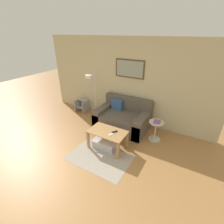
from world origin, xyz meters
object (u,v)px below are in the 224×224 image
at_px(cell_phone, 111,134).
at_px(step_stool, 82,105).
at_px(coffee_table, 108,135).
at_px(remote_control, 114,132).
at_px(floor_lamp, 92,88).
at_px(storage_bin, 105,144).
at_px(book_stack, 157,122).
at_px(couch, 123,118).
at_px(side_table, 156,129).

distance_m(cell_phone, step_stool, 2.47).
xyz_separation_m(coffee_table, remote_control, (0.16, 0.06, 0.11)).
distance_m(floor_lamp, remote_control, 1.82).
bearing_deg(storage_bin, book_stack, 43.72).
bearing_deg(step_stool, floor_lamp, -18.74).
bearing_deg(couch, book_stack, -8.21).
xyz_separation_m(side_table, cell_phone, (-0.79, -1.00, 0.15)).
relative_size(floor_lamp, step_stool, 3.46).
height_order(couch, floor_lamp, floor_lamp).
bearing_deg(cell_phone, book_stack, 74.07).
height_order(couch, remote_control, couch).
bearing_deg(coffee_table, step_stool, 145.43).
bearing_deg(book_stack, coffee_table, -135.74).
height_order(storage_bin, remote_control, remote_control).
bearing_deg(step_stool, side_table, -7.55).
relative_size(floor_lamp, side_table, 2.76).
height_order(book_stack, step_stool, book_stack).
xyz_separation_m(couch, coffee_table, (0.12, -1.07, 0.08)).
bearing_deg(coffee_table, side_table, 45.10).
bearing_deg(couch, step_stool, 172.53).
relative_size(side_table, book_stack, 2.70).
xyz_separation_m(floor_lamp, step_stool, (-0.66, 0.22, -0.82)).
relative_size(book_stack, remote_control, 1.34).
distance_m(storage_bin, side_table, 1.39).
bearing_deg(book_stack, couch, 171.79).
bearing_deg(floor_lamp, book_stack, -4.28).
bearing_deg(storage_bin, side_table, 44.53).
distance_m(floor_lamp, side_table, 2.29).
bearing_deg(storage_bin, coffee_table, 32.21).
relative_size(coffee_table, side_table, 1.70).
bearing_deg(storage_bin, step_stool, 144.02).
bearing_deg(side_table, remote_control, -131.34).
height_order(remote_control, step_stool, remote_control).
distance_m(floor_lamp, book_stack, 2.24).
height_order(couch, storage_bin, couch).
bearing_deg(step_stool, coffee_table, -34.57).
distance_m(couch, step_stool, 1.79).
distance_m(side_table, cell_phone, 1.28).
distance_m(coffee_table, floor_lamp, 1.77).
xyz_separation_m(couch, book_stack, (1.06, -0.15, 0.27)).
relative_size(book_stack, cell_phone, 1.43).
bearing_deg(floor_lamp, side_table, -4.00).
xyz_separation_m(couch, side_table, (1.05, -0.14, 0.03)).
xyz_separation_m(storage_bin, floor_lamp, (-1.18, 1.11, 0.95)).
bearing_deg(couch, side_table, -7.71).
xyz_separation_m(cell_phone, step_stool, (-2.04, 1.37, -0.25)).
height_order(book_stack, remote_control, book_stack).
height_order(storage_bin, step_stool, step_stool).
bearing_deg(cell_phone, step_stool, 169.16).
bearing_deg(cell_phone, coffee_table, 177.68).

